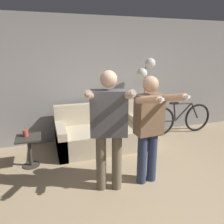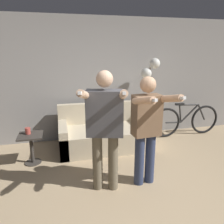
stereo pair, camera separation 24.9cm
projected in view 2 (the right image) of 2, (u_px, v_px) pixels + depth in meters
The scene contains 10 objects.
ground_plane at pixel (150, 211), 2.70m from camera, with size 16.00×16.00×0.00m, color tan.
wall_back at pixel (105, 80), 4.76m from camera, with size 10.00×0.05×2.60m.
couch at pixel (103, 134), 4.46m from camera, with size 1.76×0.94×0.85m.
person_left at pixel (105, 123), 2.88m from camera, with size 0.66×0.76×1.68m.
person_right at pixel (147, 125), 3.03m from camera, with size 0.50×0.69×1.59m.
cat at pixel (113, 98), 4.68m from camera, with size 0.49×0.13×0.18m.
floor_lamp at pixel (150, 78), 4.61m from camera, with size 0.40×0.35×1.76m.
side_table at pixel (31, 143), 3.76m from camera, with size 0.40×0.40×0.53m.
cup at pixel (28, 131), 3.74m from camera, with size 0.09×0.09×0.11m.
bicycle at pixel (186, 120), 5.03m from camera, with size 1.68×0.07×0.78m.
Camera 2 is at (-0.99, -2.08, 1.92)m, focal length 35.00 mm.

